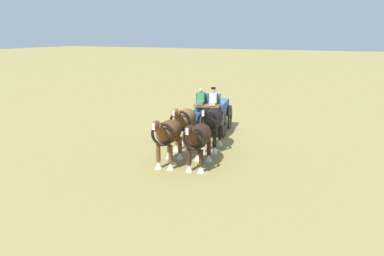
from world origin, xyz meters
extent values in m
plane|color=#9E8C4C|center=(0.00, 0.00, 0.00)|extent=(220.00, 220.00, 0.00)
cube|color=#2D4C7A|center=(0.00, 0.00, 1.25)|extent=(2.75, 1.95, 0.93)
cube|color=brown|center=(1.47, 0.30, 1.76)|extent=(0.81, 1.42, 0.12)
cube|color=#2D4C7A|center=(1.87, 0.38, 1.13)|extent=(0.47, 1.21, 0.60)
cube|color=#2D4C7A|center=(1.18, 0.24, 2.09)|extent=(0.32, 1.32, 0.55)
cube|color=black|center=(0.00, 0.00, 0.68)|extent=(2.74, 0.71, 0.16)
cylinder|color=black|center=(0.82, 1.02, 0.68)|extent=(1.35, 0.35, 1.37)
cylinder|color=black|center=(0.82, 1.02, 0.68)|extent=(0.23, 0.22, 0.20)
cylinder|color=black|center=(1.15, -0.62, 0.68)|extent=(1.35, 0.35, 1.37)
cylinder|color=black|center=(1.15, -0.62, 0.68)|extent=(0.23, 0.22, 0.20)
cylinder|color=black|center=(-1.15, 0.62, 0.68)|extent=(1.35, 0.35, 1.37)
cylinder|color=black|center=(-1.15, 0.62, 0.68)|extent=(0.23, 0.22, 0.20)
cylinder|color=black|center=(-0.82, -1.02, 0.68)|extent=(1.35, 0.35, 1.37)
cylinder|color=black|center=(-0.82, -1.02, 0.68)|extent=(0.23, 0.22, 0.20)
cylinder|color=brown|center=(2.50, 0.51, 0.73)|extent=(2.57, 0.62, 0.10)
cube|color=#BCB293|center=(1.53, 0.64, 1.90)|extent=(0.46, 0.39, 0.16)
cube|color=silver|center=(1.41, 0.62, 2.17)|extent=(0.31, 0.40, 0.55)
sphere|color=tan|center=(1.41, 0.62, 2.56)|extent=(0.22, 0.22, 0.22)
cylinder|color=black|center=(1.41, 0.62, 2.69)|extent=(0.24, 0.24, 0.08)
cube|color=slate|center=(1.66, 0.00, 1.90)|extent=(0.46, 0.39, 0.16)
cube|color=#338C4C|center=(1.54, -0.02, 2.17)|extent=(0.31, 0.40, 0.55)
sphere|color=tan|center=(1.54, -0.02, 2.56)|extent=(0.22, 0.22, 0.22)
ellipsoid|color=black|center=(3.26, 1.32, 1.47)|extent=(2.18, 1.38, 0.99)
cylinder|color=black|center=(3.90, 1.73, 0.68)|extent=(0.18, 0.18, 0.73)
cone|color=silver|center=(3.90, 1.73, 0.16)|extent=(0.30, 0.30, 0.31)
cylinder|color=black|center=(4.01, 1.20, 0.68)|extent=(0.18, 0.18, 0.73)
cone|color=silver|center=(4.01, 1.20, 0.16)|extent=(0.30, 0.30, 0.31)
cylinder|color=black|center=(2.51, 1.45, 0.68)|extent=(0.18, 0.18, 0.73)
cone|color=silver|center=(2.51, 1.45, 0.16)|extent=(0.30, 0.30, 0.31)
cylinder|color=black|center=(2.62, 0.92, 0.68)|extent=(0.18, 0.18, 0.73)
cone|color=silver|center=(2.62, 0.92, 0.16)|extent=(0.30, 0.30, 0.31)
cylinder|color=black|center=(4.51, 1.58, 1.88)|extent=(1.00, 0.54, 0.81)
ellipsoid|color=black|center=(4.87, 1.65, 2.13)|extent=(0.64, 0.37, 0.32)
cube|color=silver|center=(5.15, 1.71, 2.13)|extent=(0.08, 0.11, 0.24)
torus|color=black|center=(4.15, 1.51, 1.57)|extent=(0.32, 1.02, 1.02)
cylinder|color=black|center=(2.22, 1.11, 1.17)|extent=(0.14, 0.14, 0.80)
ellipsoid|color=brown|center=(3.52, 0.05, 1.42)|extent=(2.24, 1.36, 0.96)
cylinder|color=brown|center=(4.18, 0.45, 0.66)|extent=(0.18, 0.18, 0.71)
cone|color=silver|center=(4.18, 0.45, 0.15)|extent=(0.30, 0.30, 0.30)
cylinder|color=brown|center=(4.28, -0.06, 0.66)|extent=(0.18, 0.18, 0.71)
cone|color=silver|center=(4.28, -0.06, 0.15)|extent=(0.30, 0.30, 0.30)
cylinder|color=brown|center=(2.75, 0.16, 0.66)|extent=(0.18, 0.18, 0.71)
cone|color=silver|center=(2.75, 0.16, 0.15)|extent=(0.30, 0.30, 0.30)
cylinder|color=brown|center=(2.85, -0.35, 0.66)|extent=(0.18, 0.18, 0.71)
cone|color=silver|center=(2.85, -0.35, 0.15)|extent=(0.30, 0.30, 0.30)
cylinder|color=brown|center=(4.80, 0.31, 1.82)|extent=(1.00, 0.54, 0.81)
ellipsoid|color=brown|center=(5.16, 0.38, 2.08)|extent=(0.64, 0.37, 0.32)
cube|color=silver|center=(5.43, 0.44, 2.08)|extent=(0.08, 0.11, 0.24)
torus|color=black|center=(4.44, 0.24, 1.52)|extent=(0.31, 0.99, 0.99)
cylinder|color=black|center=(2.44, -0.17, 1.12)|extent=(0.14, 0.14, 0.80)
ellipsoid|color=#331E14|center=(5.80, 1.84, 1.34)|extent=(2.28, 1.31, 0.90)
cylinder|color=#331E14|center=(6.49, 2.23, 0.62)|extent=(0.18, 0.18, 0.67)
cone|color=silver|center=(6.49, 2.23, 0.14)|extent=(0.30, 0.30, 0.29)
cylinder|color=#331E14|center=(6.59, 1.75, 0.62)|extent=(0.18, 0.18, 0.67)
cone|color=silver|center=(6.59, 1.75, 0.14)|extent=(0.30, 0.30, 0.29)
cylinder|color=#331E14|center=(5.02, 1.94, 0.62)|extent=(0.18, 0.18, 0.67)
cone|color=silver|center=(5.02, 1.94, 0.14)|extent=(0.30, 0.30, 0.29)
cylinder|color=#331E14|center=(5.12, 1.45, 0.62)|extent=(0.18, 0.18, 0.67)
cone|color=silver|center=(5.12, 1.45, 0.14)|extent=(0.30, 0.30, 0.29)
cylinder|color=#331E14|center=(7.11, 2.11, 1.73)|extent=(1.00, 0.54, 0.81)
ellipsoid|color=#331E14|center=(7.47, 2.18, 1.99)|extent=(0.64, 0.37, 0.32)
cube|color=silver|center=(7.75, 2.24, 1.99)|extent=(0.08, 0.11, 0.24)
torus|color=black|center=(6.75, 2.03, 1.44)|extent=(0.30, 0.94, 0.93)
cylinder|color=black|center=(4.71, 1.62, 1.04)|extent=(0.14, 0.14, 0.80)
ellipsoid|color=brown|center=(6.06, 0.57, 1.43)|extent=(2.18, 1.33, 0.95)
cylinder|color=brown|center=(6.71, 0.96, 0.67)|extent=(0.18, 0.18, 0.72)
cone|color=silver|center=(6.71, 0.96, 0.15)|extent=(0.30, 0.30, 0.31)
cylinder|color=brown|center=(6.81, 0.45, 0.67)|extent=(0.18, 0.18, 0.72)
cone|color=silver|center=(6.81, 0.45, 0.15)|extent=(0.30, 0.30, 0.31)
cylinder|color=brown|center=(5.32, 0.68, 0.67)|extent=(0.18, 0.18, 0.72)
cone|color=silver|center=(5.32, 0.68, 0.15)|extent=(0.30, 0.30, 0.31)
cylinder|color=brown|center=(5.42, 0.17, 0.67)|extent=(0.18, 0.18, 0.72)
cone|color=silver|center=(5.42, 0.17, 0.15)|extent=(0.30, 0.30, 0.31)
cylinder|color=brown|center=(7.32, 0.82, 1.83)|extent=(1.00, 0.54, 0.81)
ellipsoid|color=brown|center=(7.68, 0.90, 2.08)|extent=(0.64, 0.37, 0.32)
cube|color=silver|center=(7.96, 0.95, 2.08)|extent=(0.08, 0.11, 0.24)
torus|color=black|center=(6.96, 0.75, 1.53)|extent=(0.31, 0.98, 0.97)
cylinder|color=black|center=(5.02, 0.36, 1.13)|extent=(0.14, 0.14, 0.80)
camera|label=1|loc=(20.15, 8.38, 5.47)|focal=36.90mm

